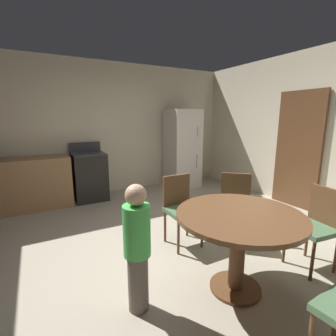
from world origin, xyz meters
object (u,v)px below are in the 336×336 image
at_px(chair_north, 181,205).
at_px(chair_east, 317,223).
at_px(person_child, 137,246).
at_px(oven_range, 90,176).
at_px(refrigerator, 182,149).
at_px(dining_table, 239,230).
at_px(chair_northeast, 235,203).

relative_size(chair_north, chair_east, 1.00).
distance_m(chair_north, person_child, 1.20).
distance_m(oven_range, refrigerator, 2.13).
bearing_deg(dining_table, chair_northeast, 47.79).
bearing_deg(chair_northeast, chair_north, -69.15).
height_order(refrigerator, chair_east, refrigerator).
bearing_deg(person_child, refrigerator, 66.22).
height_order(chair_north, person_child, person_child).
xyz_separation_m(oven_range, chair_east, (1.66, -3.44, 0.03)).
distance_m(dining_table, chair_east, 1.01).
bearing_deg(chair_northeast, dining_table, 0.00).
bearing_deg(oven_range, chair_north, -73.83).
bearing_deg(refrigerator, chair_east, -97.15).
height_order(oven_range, chair_north, oven_range).
height_order(oven_range, chair_northeast, oven_range).
xyz_separation_m(oven_range, dining_table, (0.66, -3.31, 0.13)).
relative_size(chair_east, chair_northeast, 1.00).
bearing_deg(dining_table, chair_east, -7.21).
distance_m(oven_range, chair_north, 2.40).
xyz_separation_m(chair_north, person_child, (-0.90, -0.80, 0.08)).
bearing_deg(chair_east, refrigerator, -89.94).
relative_size(dining_table, chair_northeast, 1.29).
xyz_separation_m(oven_range, refrigerator, (2.08, -0.05, 0.41)).
bearing_deg(chair_northeast, refrigerator, -154.34).
height_order(chair_north, chair_northeast, same).
bearing_deg(person_child, oven_range, 99.18).
relative_size(chair_north, chair_northeast, 1.00).
relative_size(oven_range, refrigerator, 0.62).
distance_m(chair_north, chair_east, 1.50).
distance_m(chair_east, person_child, 1.92).
bearing_deg(dining_table, oven_range, 101.27).
bearing_deg(refrigerator, person_child, -127.16).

